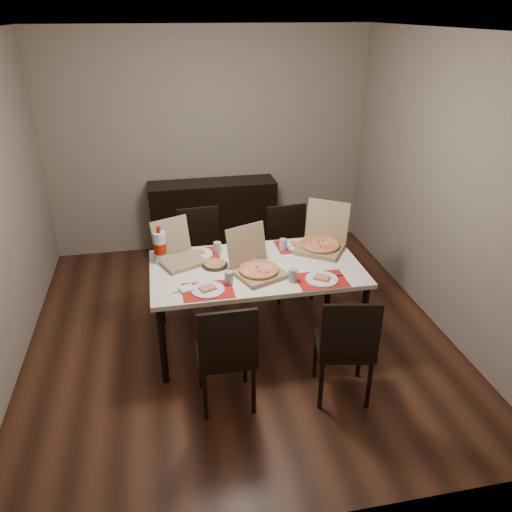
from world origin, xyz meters
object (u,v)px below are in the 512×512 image
pizza_box_center (257,267)px  chair_far_left (201,250)px  sideboard (214,218)px  dip_bowl (259,256)px  soda_bottle (160,247)px  chair_near_right (346,344)px  chair_near_left (226,352)px  chair_far_right (289,247)px  dining_table (256,273)px

pizza_box_center → chair_far_left: bearing=109.7°
sideboard → dip_bowl: (0.20, -1.76, 0.32)m
soda_bottle → chair_near_right: bearing=-41.7°
chair_near_left → chair_far_right: bearing=61.2°
chair_far_right → dip_bowl: (-0.46, -0.65, 0.25)m
dining_table → dip_bowl: 0.19m
dining_table → chair_far_right: size_ratio=1.94×
dining_table → pizza_box_center: 0.18m
dining_table → chair_far_left: size_ratio=1.94×
dip_bowl → soda_bottle: (-0.85, 0.09, 0.12)m
pizza_box_center → sideboard: bearing=93.5°
chair_far_right → pizza_box_center: bearing=-119.8°
chair_far_right → soda_bottle: soda_bottle is taller
chair_near_right → soda_bottle: 1.78m
sideboard → chair_far_right: size_ratio=1.61×
pizza_box_center → dip_bowl: 0.30m
chair_near_left → chair_near_right: size_ratio=1.00×
chair_far_left → chair_far_right: (0.91, -0.11, 0.00)m
chair_far_right → dip_bowl: 0.83m
dip_bowl → chair_near_right: bearing=-67.3°
dining_table → pizza_box_center: pizza_box_center is taller
chair_far_right → chair_far_left: bearing=172.9°
sideboard → dining_table: size_ratio=0.83×
dip_bowl → chair_near_left: bearing=-114.0°
chair_far_left → soda_bottle: bearing=-121.1°
sideboard → pizza_box_center: size_ratio=2.88×
dining_table → chair_near_left: bearing=-115.0°
chair_far_left → chair_far_right: size_ratio=1.00×
sideboard → dip_bowl: size_ratio=11.74×
dip_bowl → soda_bottle: bearing=173.9°
dining_table → chair_near_right: (0.50, -0.90, -0.17)m
chair_far_left → dip_bowl: size_ratio=7.28×
chair_near_right → soda_bottle: bearing=138.3°
dining_table → dip_bowl: size_ratio=14.09×
chair_near_right → chair_far_left: same height
chair_far_left → dining_table: bearing=-66.8°
chair_far_right → soda_bottle: (-1.31, -0.56, 0.38)m
sideboard → chair_near_right: bearing=-77.1°
chair_near_left → chair_near_right: 0.88m
sideboard → chair_far_right: bearing=-59.4°
chair_far_right → pizza_box_center: pizza_box_center is taller
chair_far_right → dip_bowl: bearing=-125.3°
chair_far_left → soda_bottle: 0.87m
chair_near_left → chair_far_left: 1.74m
chair_near_left → chair_far_left: bearing=90.4°
dining_table → pizza_box_center: (-0.02, -0.13, 0.12)m
soda_bottle → pizza_box_center: bearing=-25.8°
chair_far_left → dip_bowl: chair_far_left is taller
chair_far_left → pizza_box_center: pizza_box_center is taller
chair_near_right → dip_bowl: 1.18m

